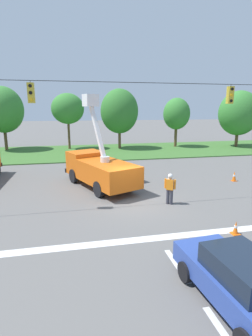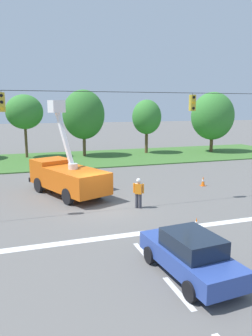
{
  "view_description": "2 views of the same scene",
  "coord_description": "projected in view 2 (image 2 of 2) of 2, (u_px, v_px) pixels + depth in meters",
  "views": [
    {
      "loc": [
        -3.39,
        -13.87,
        5.32
      ],
      "look_at": [
        0.03,
        2.43,
        1.48
      ],
      "focal_mm": 28.0,
      "sensor_mm": 36.0,
      "label": 1
    },
    {
      "loc": [
        -4.56,
        -17.77,
        5.82
      ],
      "look_at": [
        1.58,
        0.68,
        2.14
      ],
      "focal_mm": 35.0,
      "sensor_mm": 36.0,
      "label": 2
    }
  ],
  "objects": [
    {
      "name": "utility_truck_bucket_lift",
      "position": [
        67.0,
        175.0,
        21.64
      ],
      "size": [
        4.8,
        7.09,
        6.21
      ],
      "color": "orange",
      "rests_on": "ground"
    },
    {
      "name": "traffic_cone_foreground_left",
      "position": [
        203.0,
        181.0,
        24.24
      ],
      "size": [
        0.36,
        0.36,
        0.74
      ],
      "color": "orange",
      "rests_on": "ground"
    },
    {
      "name": "sedan_blue",
      "position": [
        190.0,
        254.0,
        11.31
      ],
      "size": [
        2.2,
        4.43,
        1.56
      ],
      "color": "#2D4799",
      "rests_on": "ground"
    },
    {
      "name": "road_worker",
      "position": [
        139.0,
        191.0,
        18.84
      ],
      "size": [
        0.55,
        0.43,
        1.77
      ],
      "color": "#383842",
      "rests_on": "ground"
    },
    {
      "name": "tree_far_east",
      "position": [
        147.0,
        117.0,
        40.04
      ],
      "size": [
        3.57,
        3.53,
        6.62
      ],
      "color": "brown",
      "rests_on": "ground"
    },
    {
      "name": "tree_centre",
      "position": [
        24.0,
        112.0,
        36.27
      ],
      "size": [
        4.08,
        3.77,
        7.11
      ],
      "color": "brown",
      "rests_on": "ground"
    },
    {
      "name": "tree_east",
      "position": [
        84.0,
        115.0,
        37.59
      ],
      "size": [
        4.83,
        4.59,
        7.69
      ],
      "color": "brown",
      "rests_on": "ground"
    },
    {
      "name": "signal_gantry",
      "position": [
        104.0,
        135.0,
        18.29
      ],
      "size": [
        26.2,
        0.33,
        7.2
      ],
      "color": "slate",
      "rests_on": "ground"
    },
    {
      "name": "grass_verge",
      "position": [
        62.0,
        160.0,
        35.84
      ],
      "size": [
        56.0,
        12.0,
        0.1
      ],
      "primitive_type": "cube",
      "color": "#3D6B2D",
      "rests_on": "ground"
    },
    {
      "name": "traffic_cone_mid_left",
      "position": [
        196.0,
        224.0,
        15.69
      ],
      "size": [
        0.36,
        0.36,
        0.59
      ],
      "color": "orange",
      "rests_on": "ground"
    },
    {
      "name": "tree_east_end",
      "position": [
        213.0,
        116.0,
        41.18
      ],
      "size": [
        5.56,
        4.76,
        7.57
      ],
      "color": "brown",
      "rests_on": "ground"
    },
    {
      "name": "lane_markings",
      "position": [
        139.0,
        248.0,
        13.65
      ],
      "size": [
        17.6,
        15.25,
        0.01
      ],
      "color": "silver",
      "rests_on": "ground"
    },
    {
      "name": "ground_plane",
      "position": [
        104.0,
        208.0,
        19.07
      ],
      "size": [
        200.0,
        200.0,
        0.0
      ],
      "primitive_type": "plane",
      "color": "#605E5B"
    }
  ]
}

